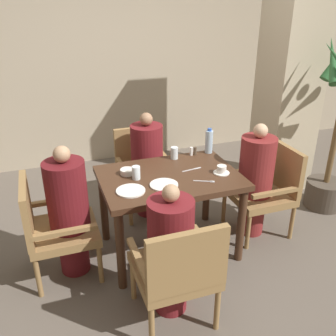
{
  "coord_description": "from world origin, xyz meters",
  "views": [
    {
      "loc": [
        -0.95,
        -2.66,
        2.13
      ],
      "look_at": [
        0.0,
        0.04,
        0.8
      ],
      "focal_mm": 40.0,
      "sensor_mm": 36.0,
      "label": 1
    }
  ],
  "objects_px": {
    "chair_far_side": "(144,167)",
    "chair_right_side": "(267,187)",
    "bowl_small": "(127,172)",
    "diner_in_left_chair": "(69,211)",
    "potted_palm": "(334,143)",
    "plate_main_right": "(164,185)",
    "chair_near_corner": "(178,269)",
    "teacup_with_saucer": "(222,170)",
    "glass_tall_near": "(136,173)",
    "diner_in_near_chair": "(171,249)",
    "diner_in_far_chair": "(147,164)",
    "glass_tall_mid": "(174,153)",
    "diner_in_right_chair": "(255,179)",
    "chair_left_side": "(52,225)",
    "water_bottle": "(209,141)",
    "plate_main_left": "(131,191)"
  },
  "relations": [
    {
      "from": "chair_far_side",
      "to": "chair_right_side",
      "type": "bearing_deg",
      "value": -39.45
    },
    {
      "from": "chair_right_side",
      "to": "bowl_small",
      "type": "xyz_separation_m",
      "value": [
        -1.32,
        0.14,
        0.3
      ]
    },
    {
      "from": "diner_in_left_chair",
      "to": "potted_palm",
      "type": "bearing_deg",
      "value": 3.38
    },
    {
      "from": "plate_main_right",
      "to": "diner_in_left_chair",
      "type": "bearing_deg",
      "value": 167.95
    },
    {
      "from": "chair_near_corner",
      "to": "teacup_with_saucer",
      "type": "relative_size",
      "value": 6.2
    },
    {
      "from": "glass_tall_near",
      "to": "diner_in_near_chair",
      "type": "bearing_deg",
      "value": -86.05
    },
    {
      "from": "glass_tall_near",
      "to": "diner_in_far_chair",
      "type": "bearing_deg",
      "value": 66.38
    },
    {
      "from": "potted_palm",
      "to": "teacup_with_saucer",
      "type": "bearing_deg",
      "value": -169.44
    },
    {
      "from": "glass_tall_mid",
      "to": "chair_right_side",
      "type": "bearing_deg",
      "value": -21.15
    },
    {
      "from": "diner_in_right_chair",
      "to": "bowl_small",
      "type": "bearing_deg",
      "value": 173.14
    },
    {
      "from": "chair_near_corner",
      "to": "bowl_small",
      "type": "bearing_deg",
      "value": 95.83
    },
    {
      "from": "teacup_with_saucer",
      "to": "bowl_small",
      "type": "distance_m",
      "value": 0.8
    },
    {
      "from": "diner_in_far_chair",
      "to": "glass_tall_mid",
      "type": "relative_size",
      "value": 9.89
    },
    {
      "from": "chair_left_side",
      "to": "diner_in_right_chair",
      "type": "height_order",
      "value": "diner_in_right_chair"
    },
    {
      "from": "diner_in_near_chair",
      "to": "water_bottle",
      "type": "xyz_separation_m",
      "value": [
        0.75,
        1.02,
        0.34
      ]
    },
    {
      "from": "chair_near_corner",
      "to": "plate_main_left",
      "type": "height_order",
      "value": "chair_near_corner"
    },
    {
      "from": "bowl_small",
      "to": "plate_main_left",
      "type": "bearing_deg",
      "value": -99.05
    },
    {
      "from": "chair_right_side",
      "to": "plate_main_left",
      "type": "relative_size",
      "value": 3.79
    },
    {
      "from": "diner_in_near_chair",
      "to": "plate_main_right",
      "type": "height_order",
      "value": "diner_in_near_chair"
    },
    {
      "from": "diner_in_right_chair",
      "to": "bowl_small",
      "type": "distance_m",
      "value": 1.2
    },
    {
      "from": "teacup_with_saucer",
      "to": "glass_tall_mid",
      "type": "distance_m",
      "value": 0.51
    },
    {
      "from": "plate_main_right",
      "to": "glass_tall_near",
      "type": "distance_m",
      "value": 0.26
    },
    {
      "from": "diner_in_far_chair",
      "to": "chair_near_corner",
      "type": "xyz_separation_m",
      "value": [
        -0.23,
        -1.49,
        -0.1
      ]
    },
    {
      "from": "bowl_small",
      "to": "water_bottle",
      "type": "relative_size",
      "value": 0.49
    },
    {
      "from": "potted_palm",
      "to": "chair_near_corner",
      "type": "bearing_deg",
      "value": -155.03
    },
    {
      "from": "water_bottle",
      "to": "glass_tall_near",
      "type": "distance_m",
      "value": 0.87
    },
    {
      "from": "diner_in_far_chair",
      "to": "water_bottle",
      "type": "relative_size",
      "value": 4.55
    },
    {
      "from": "chair_far_side",
      "to": "glass_tall_near",
      "type": "xyz_separation_m",
      "value": [
        -0.28,
        -0.78,
        0.34
      ]
    },
    {
      "from": "plate_main_left",
      "to": "chair_right_side",
      "type": "bearing_deg",
      "value": 6.95
    },
    {
      "from": "chair_far_side",
      "to": "bowl_small",
      "type": "height_order",
      "value": "chair_far_side"
    },
    {
      "from": "diner_in_right_chair",
      "to": "glass_tall_mid",
      "type": "height_order",
      "value": "diner_in_right_chair"
    },
    {
      "from": "chair_left_side",
      "to": "diner_in_left_chair",
      "type": "relative_size",
      "value": 0.77
    },
    {
      "from": "diner_in_right_chair",
      "to": "potted_palm",
      "type": "bearing_deg",
      "value": 9.0
    },
    {
      "from": "chair_far_side",
      "to": "teacup_with_saucer",
      "type": "distance_m",
      "value": 1.06
    },
    {
      "from": "diner_in_near_chair",
      "to": "chair_right_side",
      "type": "bearing_deg",
      "value": 28.83
    },
    {
      "from": "diner_in_left_chair",
      "to": "glass_tall_mid",
      "type": "height_order",
      "value": "diner_in_left_chair"
    },
    {
      "from": "chair_right_side",
      "to": "plate_main_left",
      "type": "height_order",
      "value": "chair_right_side"
    },
    {
      "from": "diner_in_left_chair",
      "to": "water_bottle",
      "type": "xyz_separation_m",
      "value": [
        1.37,
        0.35,
        0.29
      ]
    },
    {
      "from": "diner_in_far_chair",
      "to": "glass_tall_mid",
      "type": "height_order",
      "value": "diner_in_far_chair"
    },
    {
      "from": "potted_palm",
      "to": "glass_tall_mid",
      "type": "relative_size",
      "value": 16.32
    },
    {
      "from": "chair_near_corner",
      "to": "potted_palm",
      "type": "xyz_separation_m",
      "value": [
        2.09,
        0.97,
        0.28
      ]
    },
    {
      "from": "diner_in_right_chair",
      "to": "chair_near_corner",
      "type": "relative_size",
      "value": 1.29
    },
    {
      "from": "chair_far_side",
      "to": "water_bottle",
      "type": "relative_size",
      "value": 3.56
    },
    {
      "from": "diner_in_near_chair",
      "to": "potted_palm",
      "type": "bearing_deg",
      "value": 21.71
    },
    {
      "from": "diner_in_near_chair",
      "to": "water_bottle",
      "type": "bearing_deg",
      "value": 53.53
    },
    {
      "from": "chair_far_side",
      "to": "glass_tall_near",
      "type": "height_order",
      "value": "chair_far_side"
    },
    {
      "from": "chair_far_side",
      "to": "plate_main_right",
      "type": "xyz_separation_m",
      "value": [
        -0.1,
        -0.97,
        0.29
      ]
    },
    {
      "from": "glass_tall_mid",
      "to": "teacup_with_saucer",
      "type": "bearing_deg",
      "value": -57.66
    },
    {
      "from": "chair_right_side",
      "to": "glass_tall_mid",
      "type": "xyz_separation_m",
      "value": [
        -0.83,
        0.32,
        0.34
      ]
    },
    {
      "from": "diner_in_near_chair",
      "to": "diner_in_right_chair",
      "type": "bearing_deg",
      "value": 31.9
    }
  ]
}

